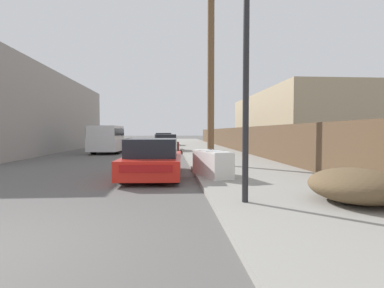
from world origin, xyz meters
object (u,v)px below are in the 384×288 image
Objects in this scene: discarded_fridge at (212,163)px; street_lamp at (246,67)px; parked_sports_car_red at (153,159)px; pickup_truck at (110,140)px; utility_pole at (211,50)px; brush_pile at (356,185)px; car_parked_mid at (165,144)px; car_parked_far at (164,140)px.

discarded_fridge is 0.43× the size of street_lamp.
parked_sports_car_red is 0.75× the size of pickup_truck.
utility_pole reaches higher than brush_pile.
parked_sports_car_red is 5.42m from utility_pole.
car_parked_mid is at bearing 96.40° from street_lamp.
parked_sports_car_red is at bearing 133.08° from brush_pile.
discarded_fridge is at bearing -22.13° from parked_sports_car_red.
discarded_fridge reaches higher than brush_pile.
pickup_truck reaches higher than discarded_fridge.
pickup_truck is (-3.66, 11.36, 0.36)m from parked_sports_car_red.
parked_sports_car_red is at bearing -95.10° from car_parked_mid.
utility_pole is (2.24, 2.46, 4.28)m from parked_sports_car_red.
street_lamp is at bearing 175.39° from brush_pile.
discarded_fridge is 4.07m from street_lamp.
brush_pile is (4.14, -4.43, -0.12)m from parked_sports_car_red.
parked_sports_car_red is 5.17m from street_lamp.
pickup_truck is 16.70m from street_lamp.
car_parked_mid is 0.93× the size of car_parked_far.
pickup_truck reaches higher than car_parked_far.
discarded_fridge is 22.09m from car_parked_far.
car_parked_mid is 3.96m from pickup_truck.
street_lamp is (5.66, -15.61, 1.78)m from pickup_truck.
parked_sports_car_red is 1.03× the size of car_parked_mid.
discarded_fridge is 13.41m from car_parked_mid.
pickup_truck is at bearing 123.53° from utility_pole.
car_parked_mid is at bearing 81.99° from discarded_fridge.
street_lamp reaches higher than brush_pile.
car_parked_mid is at bearing 91.57° from parked_sports_car_red.
discarded_fridge is 5.46m from utility_pole.
utility_pole is (2.11, -10.01, 4.24)m from car_parked_mid.
discarded_fridge is 0.21× the size of utility_pole.
car_parked_mid reaches higher than discarded_fridge.
parked_sports_car_red is at bearing 115.26° from street_lamp.
parked_sports_car_red is 2.33× the size of brush_pile.
street_lamp reaches higher than discarded_fridge.
discarded_fridge is 13.38m from pickup_truck.
car_parked_far is (-1.93, 22.00, 0.13)m from discarded_fridge.
street_lamp is at bearing -102.53° from discarded_fridge.
car_parked_far is at bearing 86.95° from car_parked_mid.
car_parked_far is 10.44m from pickup_truck.
pickup_truck is (-3.57, -9.81, 0.30)m from car_parked_far.
car_parked_mid is at bearing 103.34° from brush_pile.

